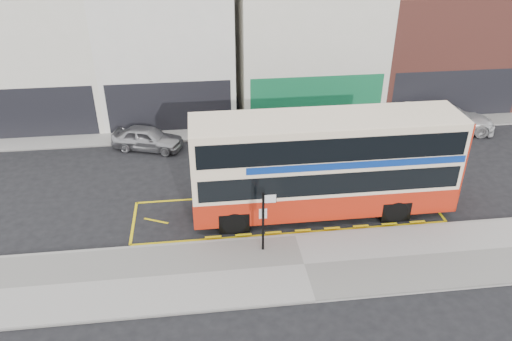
{
  "coord_description": "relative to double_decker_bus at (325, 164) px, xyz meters",
  "views": [
    {
      "loc": [
        -3.76,
        -17.26,
        13.12
      ],
      "look_at": [
        -1.4,
        2.0,
        2.08
      ],
      "focal_mm": 35.0,
      "sensor_mm": 36.0,
      "label": 1
    }
  ],
  "objects": [
    {
      "name": "terrace_green_shop",
      "position": [
        1.86,
        13.47,
        2.6
      ],
      "size": [
        9.0,
        8.01,
        11.3
      ],
      "color": "silver",
      "rests_on": "ground"
    },
    {
      "name": "pavement",
      "position": [
        -1.63,
        -3.82,
        -2.39
      ],
      "size": [
        40.0,
        4.0,
        0.15
      ],
      "primitive_type": "cube",
      "color": "gray",
      "rests_on": "ground"
    },
    {
      "name": "terrace_far_left",
      "position": [
        -15.14,
        13.47,
        2.35
      ],
      "size": [
        8.0,
        8.01,
        10.8
      ],
      "color": "silver",
      "rests_on": "ground"
    },
    {
      "name": "road_markings",
      "position": [
        -1.63,
        0.08,
        -2.46
      ],
      "size": [
        14.0,
        3.4,
        0.01
      ],
      "primitive_type": null,
      "color": "yellow",
      "rests_on": "ground"
    },
    {
      "name": "terrace_left",
      "position": [
        -7.14,
        13.47,
        2.85
      ],
      "size": [
        8.0,
        8.01,
        11.8
      ],
      "color": "silver",
      "rests_on": "ground"
    },
    {
      "name": "car_grey",
      "position": [
        -2.22,
        7.49,
        -1.79
      ],
      "size": [
        4.34,
        2.53,
        1.35
      ],
      "primitive_type": "imported",
      "rotation": [
        0.0,
        0.0,
        1.86
      ],
      "color": "#42464A",
      "rests_on": "ground"
    },
    {
      "name": "ground",
      "position": [
        -1.63,
        -1.52,
        -2.47
      ],
      "size": [
        120.0,
        120.0,
        0.0
      ],
      "primitive_type": "plane",
      "color": "black",
      "rests_on": "ground"
    },
    {
      "name": "car_silver",
      "position": [
        -8.43,
        7.39,
        -1.79
      ],
      "size": [
        4.31,
        2.77,
        1.37
      ],
      "primitive_type": "imported",
      "rotation": [
        0.0,
        0.0,
        1.26
      ],
      "color": "#9F9FA3",
      "rests_on": "ground"
    },
    {
      "name": "double_decker_bus",
      "position": [
        0.0,
        0.0,
        0.0
      ],
      "size": [
        11.76,
        2.74,
        4.7
      ],
      "rotation": [
        0.0,
        0.0,
        -0.0
      ],
      "color": "beige",
      "rests_on": "ground"
    },
    {
      "name": "street_tree_right",
      "position": [
        4.01,
        10.59,
        0.78
      ],
      "size": [
        2.21,
        2.21,
        4.78
      ],
      "color": "#342817",
      "rests_on": "ground"
    },
    {
      "name": "bus_stop_post",
      "position": [
        -3.07,
        -2.68,
        -0.67
      ],
      "size": [
        0.68,
        0.12,
        2.72
      ],
      "rotation": [
        0.0,
        0.0,
        -0.01
      ],
      "color": "black",
      "rests_on": "pavement"
    },
    {
      "name": "kerb",
      "position": [
        -1.63,
        -1.89,
        -2.39
      ],
      "size": [
        40.0,
        0.15,
        0.15
      ],
      "primitive_type": "cube",
      "color": "gray",
      "rests_on": "ground"
    },
    {
      "name": "car_white",
      "position": [
        9.83,
        7.64,
        -1.7
      ],
      "size": [
        5.65,
        3.22,
        1.54
      ],
      "primitive_type": "imported",
      "rotation": [
        0.0,
        0.0,
        1.36
      ],
      "color": "silver",
      "rests_on": "ground"
    },
    {
      "name": "far_pavement",
      "position": [
        -1.63,
        9.48,
        -2.39
      ],
      "size": [
        50.0,
        3.0,
        0.15
      ],
      "primitive_type": "cube",
      "color": "gray",
      "rests_on": "ground"
    },
    {
      "name": "terrace_right",
      "position": [
        10.86,
        13.47,
        2.1
      ],
      "size": [
        9.0,
        8.01,
        10.3
      ],
      "color": "brown",
      "rests_on": "ground"
    },
    {
      "name": "street_tree_left",
      "position": [
        -16.04,
        10.78,
        1.42
      ],
      "size": [
        2.64,
        2.64,
        5.7
      ],
      "color": "#342817",
      "rests_on": "ground"
    }
  ]
}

